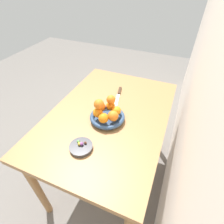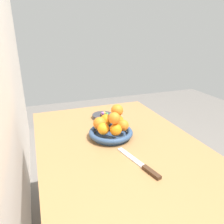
# 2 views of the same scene
# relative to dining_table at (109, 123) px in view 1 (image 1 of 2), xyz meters

# --- Properties ---
(ground_plane) EXTENTS (6.00, 6.00, 0.00)m
(ground_plane) POSITION_rel_dining_table_xyz_m (0.00, 0.00, -0.65)
(ground_plane) COLOR slate
(wall_back) EXTENTS (4.00, 0.05, 2.50)m
(wall_back) POSITION_rel_dining_table_xyz_m (0.00, 0.51, 0.60)
(wall_back) COLOR beige
(wall_back) RESTS_ON ground_plane
(dining_table) EXTENTS (1.10, 0.76, 0.74)m
(dining_table) POSITION_rel_dining_table_xyz_m (0.00, 0.00, 0.00)
(dining_table) COLOR #9E7042
(dining_table) RESTS_ON ground_plane
(fruit_bowl) EXTENTS (0.22, 0.22, 0.04)m
(fruit_bowl) POSITION_rel_dining_table_xyz_m (0.06, 0.02, 0.11)
(fruit_bowl) COLOR navy
(fruit_bowl) RESTS_ON dining_table
(candy_dish) EXTENTS (0.13, 0.13, 0.02)m
(candy_dish) POSITION_rel_dining_table_xyz_m (0.32, -0.03, 0.10)
(candy_dish) COLOR #333338
(candy_dish) RESTS_ON dining_table
(orange_0) EXTENTS (0.07, 0.07, 0.07)m
(orange_0) POSITION_rel_dining_table_xyz_m (0.09, 0.07, 0.16)
(orange_0) COLOR orange
(orange_0) RESTS_ON fruit_bowl
(orange_1) EXTENTS (0.06, 0.06, 0.06)m
(orange_1) POSITION_rel_dining_table_xyz_m (0.03, 0.06, 0.16)
(orange_1) COLOR orange
(orange_1) RESTS_ON fruit_bowl
(orange_2) EXTENTS (0.06, 0.06, 0.06)m
(orange_2) POSITION_rel_dining_table_xyz_m (-0.00, 0.01, 0.16)
(orange_2) COLOR orange
(orange_2) RESTS_ON fruit_bowl
(orange_3) EXTENTS (0.06, 0.06, 0.06)m
(orange_3) POSITION_rel_dining_table_xyz_m (0.03, -0.04, 0.16)
(orange_3) COLOR orange
(orange_3) RESTS_ON fruit_bowl
(orange_4) EXTENTS (0.06, 0.06, 0.06)m
(orange_4) POSITION_rel_dining_table_xyz_m (0.09, -0.03, 0.16)
(orange_4) COLOR orange
(orange_4) RESTS_ON fruit_bowl
(orange_5) EXTENTS (0.06, 0.06, 0.06)m
(orange_5) POSITION_rel_dining_table_xyz_m (0.12, 0.02, 0.16)
(orange_5) COLOR orange
(orange_5) RESTS_ON fruit_bowl
(orange_6) EXTENTS (0.06, 0.06, 0.06)m
(orange_6) POSITION_rel_dining_table_xyz_m (0.01, 0.02, 0.21)
(orange_6) COLOR orange
(orange_6) RESTS_ON orange_2
(orange_7) EXTENTS (0.06, 0.06, 0.06)m
(orange_7) POSITION_rel_dining_table_xyz_m (0.08, -0.03, 0.22)
(orange_7) COLOR orange
(orange_7) RESTS_ON orange_4
(candy_ball_0) EXTENTS (0.01, 0.01, 0.01)m
(candy_ball_0) POSITION_rel_dining_table_xyz_m (0.30, -0.01, 0.12)
(candy_ball_0) COLOR #472819
(candy_ball_0) RESTS_ON candy_dish
(candy_ball_1) EXTENTS (0.02, 0.02, 0.02)m
(candy_ball_1) POSITION_rel_dining_table_xyz_m (0.32, -0.03, 0.12)
(candy_ball_1) COLOR gold
(candy_ball_1) RESTS_ON candy_dish
(candy_ball_2) EXTENTS (0.02, 0.02, 0.02)m
(candy_ball_2) POSITION_rel_dining_table_xyz_m (0.31, -0.05, 0.12)
(candy_ball_2) COLOR #4C9947
(candy_ball_2) RESTS_ON candy_dish
(candy_ball_3) EXTENTS (0.02, 0.02, 0.02)m
(candy_ball_3) POSITION_rel_dining_table_xyz_m (0.32, -0.02, 0.12)
(candy_ball_3) COLOR #8C4C99
(candy_ball_3) RESTS_ON candy_dish
(knife) EXTENTS (0.26, 0.08, 0.01)m
(knife) POSITION_rel_dining_table_xyz_m (-0.22, -0.01, 0.09)
(knife) COLOR #3F2819
(knife) RESTS_ON dining_table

